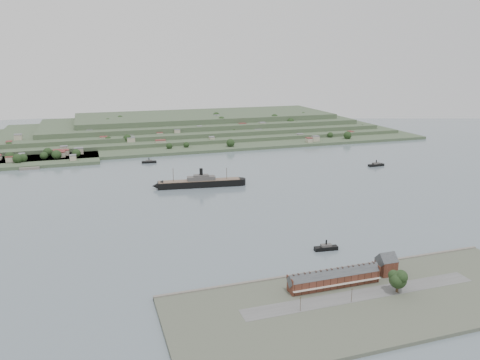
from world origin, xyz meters
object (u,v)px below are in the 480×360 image
object	(u,v)px
fig_tree	(399,279)
tugboat	(326,248)
terrace_row	(334,278)
gabled_building	(386,264)
steamship	(197,183)

from	to	relation	value
fig_tree	tugboat	bearing A→B (deg)	96.05
terrace_row	fig_tree	distance (m)	35.17
gabled_building	steamship	size ratio (longest dim) A/B	0.15
steamship	tugboat	distance (m)	190.64
gabled_building	tugboat	size ratio (longest dim) A/B	0.84
steamship	tugboat	world-z (taller)	steamship
terrace_row	fig_tree	xyz separation A→B (m)	(30.06, -17.95, 3.35)
tugboat	fig_tree	xyz separation A→B (m)	(7.32, -69.03, 8.39)
terrace_row	tugboat	size ratio (longest dim) A/B	3.31
steamship	fig_tree	world-z (taller)	steamship
terrace_row	tugboat	xyz separation A→B (m)	(22.74, 51.08, -5.04)
gabled_building	fig_tree	xyz separation A→B (m)	(-7.44, -21.97, 2.01)
gabled_building	steamship	xyz separation A→B (m)	(-62.01, 231.74, -3.94)
steamship	gabled_building	bearing A→B (deg)	-75.02
terrace_row	gabled_building	world-z (taller)	gabled_building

